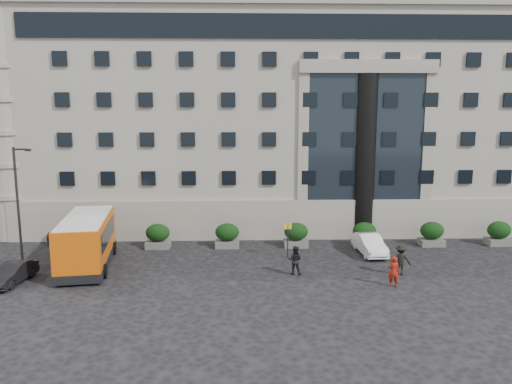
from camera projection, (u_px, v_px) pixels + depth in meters
ground at (204, 283)px, 29.95m from camera, size 120.00×120.00×0.00m
civic_building at (278, 121)px, 50.28m from camera, size 44.00×24.00×18.00m
entrance_column at (364, 158)px, 39.37m from camera, size 1.80×1.80×13.00m
apartment_far at (15, 102)px, 64.66m from camera, size 13.00×13.00×22.00m
hedge_a at (158, 236)px, 37.34m from camera, size 1.80×1.26×1.84m
hedge_b at (227, 235)px, 37.51m from camera, size 1.80×1.26×1.84m
hedge_c at (296, 235)px, 37.67m from camera, size 1.80×1.26×1.84m
hedge_d at (364, 234)px, 37.84m from camera, size 1.80×1.26×1.84m
hedge_e at (432, 234)px, 38.00m from camera, size 1.80×1.26×1.84m
hedge_f at (499, 233)px, 38.17m from camera, size 1.80×1.26×1.84m
street_lamp at (19, 204)px, 31.78m from camera, size 1.16×0.18×8.00m
bus_stop_sign at (288, 234)px, 34.75m from camera, size 0.50×0.08×2.52m
minibus at (87, 239)px, 32.86m from camera, size 3.80×8.33×3.35m
red_truck at (16, 210)px, 43.52m from camera, size 3.69×6.06×3.04m
parked_car_b at (13, 273)px, 29.92m from camera, size 1.82×3.89×1.23m
parked_car_c at (68, 228)px, 40.42m from camera, size 2.64×5.61×1.58m
parked_car_d at (28, 219)px, 44.06m from camera, size 2.69×4.83×1.28m
white_taxi at (370, 244)px, 35.91m from camera, size 1.77×4.37×1.41m
pedestrian_a at (394, 271)px, 29.33m from camera, size 0.75×0.58×1.85m
pedestrian_b at (295, 260)px, 31.44m from camera, size 1.07×0.93×1.85m
pedestrian_c at (401, 260)px, 31.35m from camera, size 1.40×0.99×1.96m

